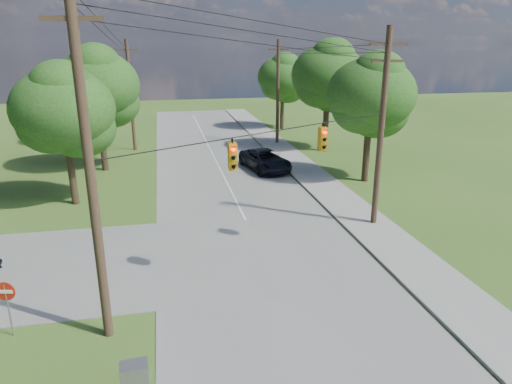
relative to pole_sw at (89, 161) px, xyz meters
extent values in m
plane|color=#3B5B1E|center=(4.60, -0.40, -6.23)|extent=(140.00, 140.00, 0.00)
cube|color=gray|center=(6.60, 4.60, -6.21)|extent=(10.00, 100.00, 0.03)
cube|color=gray|center=(13.30, 4.60, -6.17)|extent=(2.60, 100.00, 0.12)
cylinder|color=#4F3829|center=(0.00, 0.00, -0.23)|extent=(0.32, 0.32, 12.00)
cube|color=#4F3829|center=(0.00, 0.00, 4.07)|extent=(1.70, 0.12, 0.14)
cylinder|color=#4F3829|center=(13.50, 7.60, -0.98)|extent=(0.32, 0.32, 10.50)
cube|color=#4F3829|center=(13.50, 7.60, 3.37)|extent=(2.00, 0.12, 0.14)
cube|color=#4F3829|center=(13.50, 7.60, 2.57)|extent=(1.70, 0.12, 0.14)
cylinder|color=#4F3829|center=(13.50, 29.60, -1.23)|extent=(0.32, 0.32, 10.00)
cube|color=#4F3829|center=(13.50, 29.60, 2.87)|extent=(2.00, 0.12, 0.14)
cylinder|color=#4F3829|center=(-0.40, 29.60, -1.23)|extent=(0.32, 0.32, 10.00)
cube|color=#4F3829|center=(-0.40, 29.60, 2.87)|extent=(2.00, 0.12, 0.14)
cylinder|color=black|center=(6.75, 3.80, 4.12)|extent=(13.52, 7.63, 1.53)
cylinder|color=black|center=(6.75, 3.80, 3.72)|extent=(13.52, 7.63, 1.53)
cylinder|color=black|center=(6.75, 3.80, 3.32)|extent=(13.52, 7.63, 1.53)
cylinder|color=black|center=(13.50, 18.60, 3.12)|extent=(0.03, 22.00, 0.53)
cylinder|color=black|center=(-0.20, 14.80, 3.87)|extent=(0.43, 29.60, 2.03)
cylinder|color=black|center=(13.50, 18.60, 2.72)|extent=(0.03, 22.00, 0.53)
cylinder|color=black|center=(-0.20, 14.80, 3.47)|extent=(0.43, 29.60, 2.03)
cylinder|color=black|center=(6.75, 3.80, -0.03)|extent=(13.52, 7.63, 0.04)
cube|color=#CF910C|center=(4.86, 2.62, -0.75)|extent=(0.32, 0.22, 1.05)
sphere|color=#FF0C05|center=(4.86, 2.48, -0.40)|extent=(0.17, 0.17, 0.17)
cube|color=#CF910C|center=(4.86, 2.86, -0.75)|extent=(0.32, 0.22, 1.05)
sphere|color=#FF0C05|center=(4.86, 3.00, -0.40)|extent=(0.17, 0.17, 0.17)
cube|color=#CF910C|center=(9.45, 5.20, -0.75)|extent=(0.32, 0.22, 1.05)
sphere|color=#FF0C05|center=(9.45, 5.06, -0.40)|extent=(0.17, 0.17, 0.17)
cube|color=#CF910C|center=(9.45, 5.44, -0.75)|extent=(0.32, 0.22, 1.05)
sphere|color=#FF0C05|center=(9.45, 5.58, -0.40)|extent=(0.17, 0.17, 0.17)
cylinder|color=#453222|center=(-3.40, 14.60, -4.65)|extent=(0.45, 0.45, 3.15)
ellipsoid|color=#1D4B16|center=(-3.40, 14.60, -0.29)|extent=(6.00, 6.00, 4.92)
cylinder|color=#453222|center=(-2.40, 22.60, -4.48)|extent=(0.50, 0.50, 3.50)
ellipsoid|color=#1D4B16|center=(-2.40, 22.60, 0.37)|extent=(6.40, 6.40, 5.25)
cylinder|color=#453222|center=(-4.40, 32.60, -4.57)|extent=(0.48, 0.47, 3.32)
ellipsoid|color=#1D4B16|center=(-4.40, 32.60, 0.04)|extent=(6.00, 6.00, 4.92)
cylinder|color=#453222|center=(16.60, 15.60, -4.57)|extent=(0.48, 0.48, 3.32)
ellipsoid|color=#1D4B16|center=(16.60, 15.60, 0.04)|extent=(6.20, 6.20, 5.08)
cylinder|color=#453222|center=(17.10, 25.60, -4.39)|extent=(0.52, 0.52, 3.67)
ellipsoid|color=#1D4B16|center=(17.10, 25.60, 0.70)|extent=(6.60, 6.60, 5.41)
cylinder|color=#453222|center=(16.10, 37.60, -4.65)|extent=(0.45, 0.45, 3.15)
ellipsoid|color=#1D4B16|center=(16.10, 37.60, -0.29)|extent=(5.80, 5.80, 4.76)
imported|color=black|center=(10.10, 20.03, -5.41)|extent=(3.75, 6.10, 1.58)
cylinder|color=gray|center=(-3.24, 0.60, -5.22)|extent=(0.05, 0.05, 2.01)
cylinder|color=#B81E0C|center=(-3.24, 0.60, -4.49)|extent=(0.69, 0.17, 0.69)
cube|color=white|center=(-3.24, 0.57, -4.49)|extent=(0.50, 0.13, 0.12)
camera|label=1|loc=(2.28, -14.29, 3.41)|focal=32.00mm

